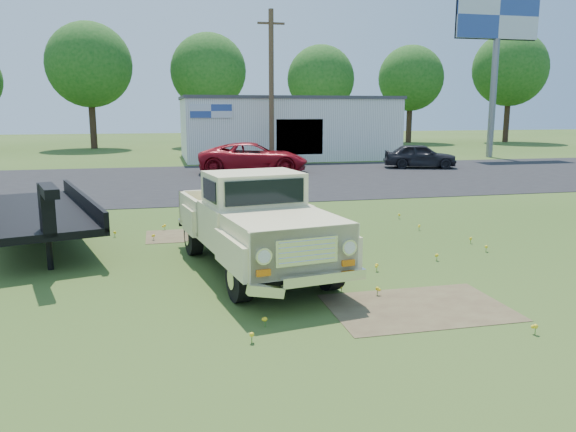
{
  "coord_description": "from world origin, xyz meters",
  "views": [
    {
      "loc": [
        -2.7,
        -11.33,
        3.32
      ],
      "look_at": [
        0.15,
        1.0,
        0.9
      ],
      "focal_mm": 35.0,
      "sensor_mm": 36.0,
      "label": 1
    }
  ],
  "objects_px": {
    "vintage_pickup_truck": "(254,222)",
    "dark_sedan": "(420,156)",
    "billboard": "(497,31)",
    "flatbed_trailer": "(36,207)",
    "red_pickup": "(253,158)"
  },
  "relations": [
    {
      "from": "billboard",
      "to": "flatbed_trailer",
      "type": "bearing_deg",
      "value": -141.23
    },
    {
      "from": "billboard",
      "to": "dark_sedan",
      "type": "distance_m",
      "value": 12.76
    },
    {
      "from": "red_pickup",
      "to": "dark_sedan",
      "type": "height_order",
      "value": "red_pickup"
    },
    {
      "from": "billboard",
      "to": "vintage_pickup_truck",
      "type": "relative_size",
      "value": 1.94
    },
    {
      "from": "billboard",
      "to": "red_pickup",
      "type": "bearing_deg",
      "value": -160.71
    },
    {
      "from": "billboard",
      "to": "dark_sedan",
      "type": "bearing_deg",
      "value": -144.17
    },
    {
      "from": "flatbed_trailer",
      "to": "red_pickup",
      "type": "bearing_deg",
      "value": 45.74
    },
    {
      "from": "dark_sedan",
      "to": "vintage_pickup_truck",
      "type": "bearing_deg",
      "value": 162.08
    },
    {
      "from": "flatbed_trailer",
      "to": "dark_sedan",
      "type": "bearing_deg",
      "value": 24.45
    },
    {
      "from": "red_pickup",
      "to": "dark_sedan",
      "type": "distance_m",
      "value": 9.68
    },
    {
      "from": "vintage_pickup_truck",
      "to": "dark_sedan",
      "type": "bearing_deg",
      "value": 45.86
    },
    {
      "from": "billboard",
      "to": "dark_sedan",
      "type": "xyz_separation_m",
      "value": [
        -8.16,
        -5.89,
        -7.85
      ]
    },
    {
      "from": "flatbed_trailer",
      "to": "dark_sedan",
      "type": "relative_size",
      "value": 1.71
    },
    {
      "from": "billboard",
      "to": "flatbed_trailer",
      "type": "relative_size",
      "value": 1.6
    },
    {
      "from": "vintage_pickup_truck",
      "to": "flatbed_trailer",
      "type": "distance_m",
      "value": 6.01
    }
  ]
}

